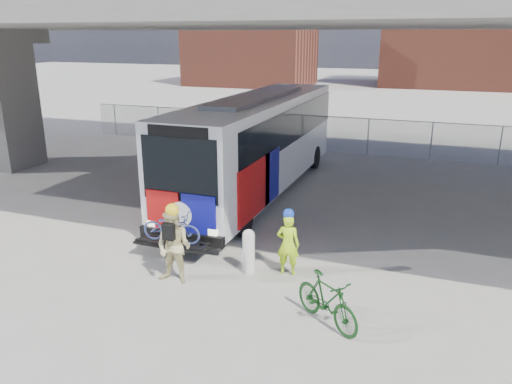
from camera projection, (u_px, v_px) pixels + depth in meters
The scene contains 9 objects.
ground at pixel (270, 239), 14.73m from camera, with size 160.00×160.00×0.00m, color #9E9991.
bus at pixel (258, 137), 18.67m from camera, with size 2.67×12.90×3.69m.
overpass at pixel (312, 10), 16.34m from camera, with size 40.00×16.00×7.95m.
chainlink_fence at pixel (348, 125), 25.02m from camera, with size 30.00×0.06×30.00m.
brick_buildings at pixel (422, 38), 55.75m from camera, with size 54.00×22.00×12.00m.
bollard at pixel (249, 250), 12.47m from camera, with size 0.30×0.30×1.16m.
cyclist_hivis at pixel (288, 243), 12.34m from camera, with size 0.61×0.44×1.73m.
cyclist_tan at pixel (174, 246), 11.87m from camera, with size 0.90×0.70×2.01m.
bike_parked at pixel (327, 301), 10.21m from camera, with size 0.52×1.83×1.10m, color #133D15.
Camera 1 is at (4.41, -12.91, 5.74)m, focal length 35.00 mm.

